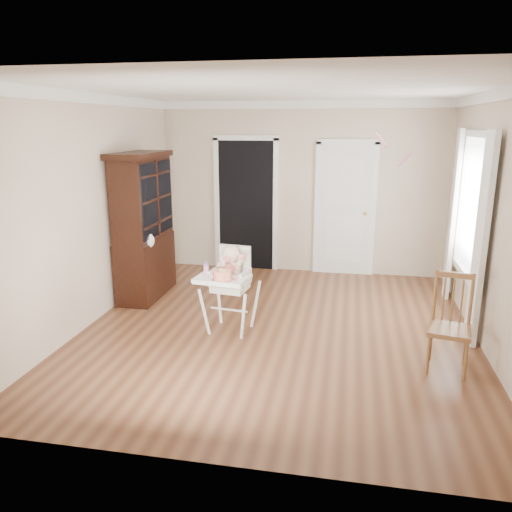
% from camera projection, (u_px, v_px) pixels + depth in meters
% --- Properties ---
extents(floor, '(5.00, 5.00, 0.00)m').
position_uv_depth(floor, '(278.00, 329.00, 5.91)').
color(floor, '#542F1C').
rests_on(floor, ground).
extents(ceiling, '(5.00, 5.00, 0.00)m').
position_uv_depth(ceiling, '(280.00, 90.00, 5.22)').
color(ceiling, white).
rests_on(ceiling, wall_back).
extents(wall_back, '(4.50, 0.00, 4.50)m').
position_uv_depth(wall_back, '(301.00, 189.00, 7.94)').
color(wall_back, beige).
rests_on(wall_back, floor).
extents(wall_left, '(0.00, 5.00, 5.00)m').
position_uv_depth(wall_left, '(93.00, 210.00, 5.98)').
color(wall_left, beige).
rests_on(wall_left, floor).
extents(wall_right, '(0.00, 5.00, 5.00)m').
position_uv_depth(wall_right, '(494.00, 224.00, 5.16)').
color(wall_right, beige).
rests_on(wall_right, floor).
extents(crown_molding, '(4.50, 5.00, 0.12)m').
position_uv_depth(crown_molding, '(280.00, 96.00, 5.24)').
color(crown_molding, white).
rests_on(crown_molding, ceiling).
extents(doorway, '(1.06, 0.05, 2.22)m').
position_uv_depth(doorway, '(246.00, 202.00, 8.15)').
color(doorway, black).
rests_on(doorway, wall_back).
extents(closet_door, '(0.96, 0.09, 2.13)m').
position_uv_depth(closet_door, '(345.00, 211.00, 7.88)').
color(closet_door, white).
rests_on(closet_door, wall_back).
extents(window_right, '(0.13, 1.84, 2.30)m').
position_uv_depth(window_right, '(469.00, 216.00, 5.95)').
color(window_right, white).
rests_on(window_right, wall_right).
extents(high_chair, '(0.66, 0.78, 1.01)m').
position_uv_depth(high_chair, '(230.00, 280.00, 5.71)').
color(high_chair, white).
rests_on(high_chair, floor).
extents(baby, '(0.30, 0.24, 0.47)m').
position_uv_depth(baby, '(231.00, 266.00, 5.69)').
color(baby, beige).
rests_on(baby, high_chair).
extents(cake, '(0.25, 0.25, 0.11)m').
position_uv_depth(cake, '(223.00, 275.00, 5.42)').
color(cake, silver).
rests_on(cake, high_chair).
extents(sippy_cup, '(0.07, 0.07, 0.16)m').
position_uv_depth(sippy_cup, '(206.00, 268.00, 5.63)').
color(sippy_cup, '#CF7EAE').
rests_on(sippy_cup, high_chair).
extents(china_cabinet, '(0.53, 1.18, 1.99)m').
position_uv_depth(china_cabinet, '(144.00, 226.00, 6.82)').
color(china_cabinet, black).
rests_on(china_cabinet, floor).
extents(dining_chair, '(0.46, 0.46, 0.96)m').
position_uv_depth(dining_chair, '(450.00, 327.00, 4.84)').
color(dining_chair, brown).
rests_on(dining_chair, floor).
extents(streamer, '(0.12, 0.49, 0.15)m').
position_uv_depth(streamer, '(381.00, 140.00, 5.43)').
color(streamer, pink).
rests_on(streamer, ceiling).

